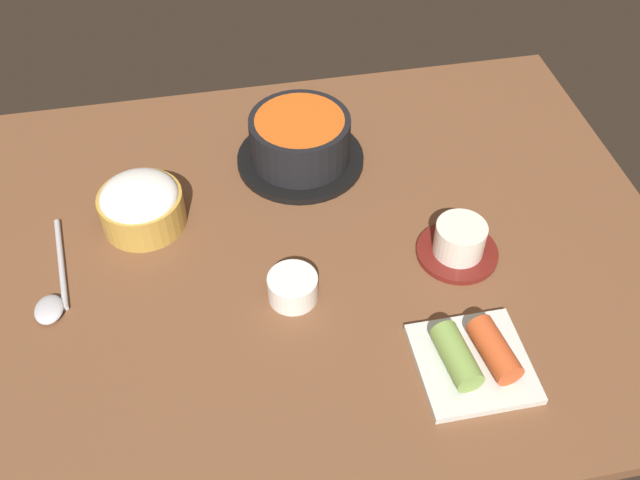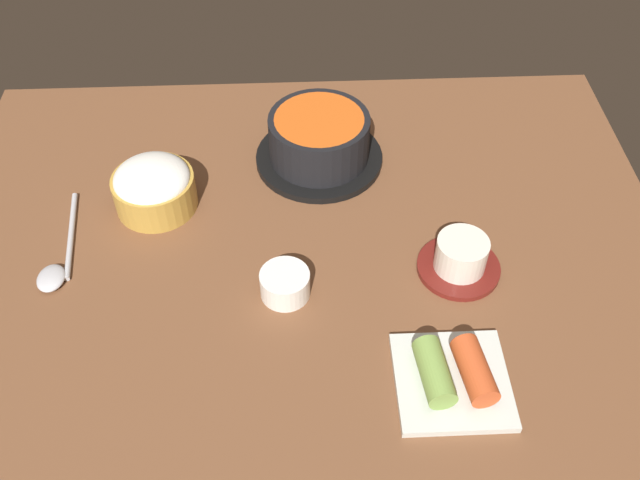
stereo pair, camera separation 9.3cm
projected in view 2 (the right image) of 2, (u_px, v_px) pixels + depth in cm
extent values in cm
cube|color=brown|center=(305.00, 250.00, 97.50)|extent=(100.00, 76.00, 2.00)
cylinder|color=black|center=(319.00, 158.00, 108.18)|extent=(19.19, 19.19, 1.08)
cylinder|color=black|center=(319.00, 137.00, 105.25)|extent=(14.96, 14.96, 6.88)
cylinder|color=#D15619|center=(319.00, 120.00, 102.95)|extent=(13.16, 13.16, 0.60)
cylinder|color=#B78C38|center=(155.00, 192.00, 100.14)|extent=(11.53, 11.53, 5.12)
ellipsoid|color=white|center=(152.00, 178.00, 98.26)|extent=(10.61, 10.61, 4.04)
cylinder|color=maroon|center=(458.00, 267.00, 93.47)|extent=(10.93, 10.93, 0.80)
cylinder|color=silver|center=(461.00, 254.00, 91.52)|extent=(6.74, 6.74, 4.51)
cylinder|color=#C6D18C|center=(464.00, 244.00, 90.09)|extent=(5.73, 5.73, 0.40)
cylinder|color=white|center=(285.00, 284.00, 89.76)|extent=(6.37, 6.37, 3.60)
cylinder|color=brown|center=(285.00, 276.00, 88.66)|extent=(5.22, 5.22, 0.50)
cube|color=silver|center=(452.00, 381.00, 81.66)|extent=(13.06, 13.06, 1.00)
cylinder|color=#7A9E47|center=(434.00, 372.00, 80.00)|extent=(4.19, 8.16, 3.34)
cylinder|color=#C64C23|center=(474.00, 370.00, 80.14)|extent=(4.44, 8.24, 3.34)
cylinder|color=#B7B7BC|center=(71.00, 235.00, 97.47)|extent=(2.73, 16.00, 0.80)
ellipsoid|color=#B7B7BC|center=(51.00, 278.00, 91.82)|extent=(3.60, 4.68, 1.26)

